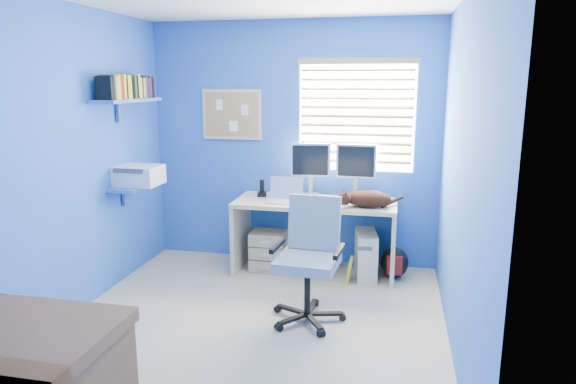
% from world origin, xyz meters
% --- Properties ---
extents(floor, '(3.00, 3.20, 0.00)m').
position_xyz_m(floor, '(0.00, 0.00, 0.00)').
color(floor, '#C5B394').
rests_on(floor, ground).
extents(wall_back, '(3.00, 0.01, 2.50)m').
position_xyz_m(wall_back, '(0.00, 1.60, 1.25)').
color(wall_back, '#2C5FB4').
rests_on(wall_back, ground).
extents(wall_front, '(3.00, 0.01, 2.50)m').
position_xyz_m(wall_front, '(0.00, -1.60, 1.25)').
color(wall_front, '#2C5FB4').
rests_on(wall_front, ground).
extents(wall_left, '(0.01, 3.20, 2.50)m').
position_xyz_m(wall_left, '(-1.50, 0.00, 1.25)').
color(wall_left, '#2C5FB4').
rests_on(wall_left, ground).
extents(wall_right, '(0.01, 3.20, 2.50)m').
position_xyz_m(wall_right, '(1.50, 0.00, 1.25)').
color(wall_right, '#2C5FB4').
rests_on(wall_right, ground).
extents(desk, '(1.58, 0.65, 0.74)m').
position_xyz_m(desk, '(0.30, 1.26, 0.37)').
color(desk, tan).
rests_on(desk, floor).
extents(laptop, '(0.33, 0.26, 0.22)m').
position_xyz_m(laptop, '(0.01, 1.13, 0.85)').
color(laptop, silver).
rests_on(laptop, desk).
extents(monitor_left, '(0.41, 0.17, 0.54)m').
position_xyz_m(monitor_left, '(0.21, 1.49, 1.01)').
color(monitor_left, silver).
rests_on(monitor_left, desk).
extents(monitor_right, '(0.41, 0.14, 0.54)m').
position_xyz_m(monitor_right, '(0.67, 1.51, 1.01)').
color(monitor_right, silver).
rests_on(monitor_right, desk).
extents(phone, '(0.11, 0.13, 0.17)m').
position_xyz_m(phone, '(-0.27, 1.35, 0.82)').
color(phone, black).
rests_on(phone, desk).
extents(mug, '(0.10, 0.09, 0.10)m').
position_xyz_m(mug, '(0.72, 1.35, 0.79)').
color(mug, '#296625').
rests_on(mug, desk).
extents(cd_spindle, '(0.13, 0.13, 0.07)m').
position_xyz_m(cd_spindle, '(0.85, 1.49, 0.78)').
color(cd_spindle, silver).
rests_on(cd_spindle, desk).
extents(cat, '(0.49, 0.38, 0.15)m').
position_xyz_m(cat, '(0.82, 1.11, 0.82)').
color(cat, black).
rests_on(cat, desk).
extents(tower_pc, '(0.26, 0.46, 0.45)m').
position_xyz_m(tower_pc, '(0.81, 1.26, 0.23)').
color(tower_pc, beige).
rests_on(tower_pc, floor).
extents(drawer_boxes, '(0.35, 0.28, 0.41)m').
position_xyz_m(drawer_boxes, '(-0.18, 1.24, 0.20)').
color(drawer_boxes, tan).
rests_on(drawer_boxes, floor).
extents(yellow_book, '(0.03, 0.17, 0.24)m').
position_xyz_m(yellow_book, '(0.67, 1.06, 0.12)').
color(yellow_book, yellow).
rests_on(yellow_book, floor).
extents(backpack, '(0.28, 0.22, 0.31)m').
position_xyz_m(backpack, '(1.09, 1.26, 0.16)').
color(backpack, black).
rests_on(backpack, floor).
extents(bed_corner, '(1.10, 0.78, 0.53)m').
position_xyz_m(bed_corner, '(-1.03, -1.33, 0.26)').
color(bed_corner, brown).
rests_on(bed_corner, floor).
extents(office_chair, '(0.61, 0.61, 0.98)m').
position_xyz_m(office_chair, '(0.41, 0.23, 0.37)').
color(office_chair, black).
rests_on(office_chair, floor).
extents(window_blinds, '(1.15, 0.05, 1.10)m').
position_xyz_m(window_blinds, '(0.65, 1.57, 1.55)').
color(window_blinds, white).
rests_on(window_blinds, ground).
extents(corkboard, '(0.64, 0.02, 0.52)m').
position_xyz_m(corkboard, '(-0.65, 1.58, 1.55)').
color(corkboard, tan).
rests_on(corkboard, ground).
extents(wall_shelves, '(0.42, 0.90, 1.05)m').
position_xyz_m(wall_shelves, '(-1.35, 0.75, 1.43)').
color(wall_shelves, '#3C66AC').
rests_on(wall_shelves, ground).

